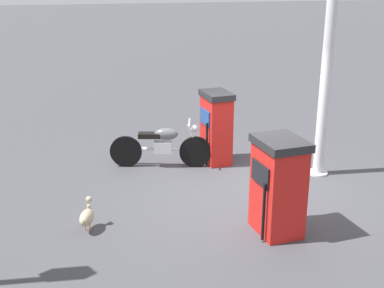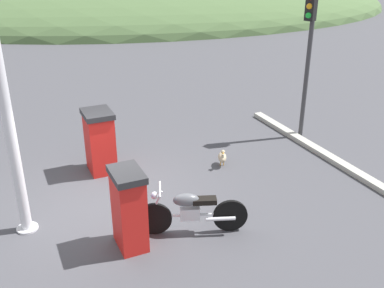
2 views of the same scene
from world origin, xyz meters
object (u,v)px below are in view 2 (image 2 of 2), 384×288
(wandering_duck, at_px, (222,157))
(roadside_traffic_light, at_px, (309,42))
(fuel_pump_far, at_px, (100,141))
(fuel_pump_near, at_px, (129,209))
(canopy_support_pole, at_px, (8,120))
(motorcycle_near_pump, at_px, (191,211))

(wandering_duck, xyz_separation_m, roadside_traffic_light, (2.74, 0.90, 2.43))
(fuel_pump_far, distance_m, roadside_traffic_light, 5.86)
(fuel_pump_near, relative_size, canopy_support_pole, 0.33)
(fuel_pump_near, distance_m, canopy_support_pole, 2.56)
(fuel_pump_far, relative_size, motorcycle_near_pump, 0.75)
(fuel_pump_near, xyz_separation_m, canopy_support_pole, (-1.76, 1.15, 1.46))
(fuel_pump_near, distance_m, wandering_duck, 3.67)
(roadside_traffic_light, bearing_deg, motorcycle_near_pump, -143.66)
(fuel_pump_near, xyz_separation_m, wandering_duck, (2.79, 2.33, -0.53))
(fuel_pump_near, bearing_deg, motorcycle_near_pump, -0.07)
(fuel_pump_far, distance_m, canopy_support_pole, 3.00)
(motorcycle_near_pump, bearing_deg, fuel_pump_near, 179.93)
(fuel_pump_near, bearing_deg, wandering_duck, 39.81)
(fuel_pump_far, bearing_deg, wandering_duck, -15.38)
(fuel_pump_near, height_order, motorcycle_near_pump, fuel_pump_near)
(wandering_duck, distance_m, canopy_support_pole, 5.10)
(wandering_duck, distance_m, roadside_traffic_light, 3.77)
(roadside_traffic_light, height_order, canopy_support_pole, canopy_support_pole)
(fuel_pump_near, bearing_deg, roadside_traffic_light, 30.27)
(fuel_pump_near, relative_size, fuel_pump_far, 1.00)
(fuel_pump_near, xyz_separation_m, motorcycle_near_pump, (1.14, -0.00, -0.29))
(fuel_pump_near, distance_m, roadside_traffic_light, 6.69)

